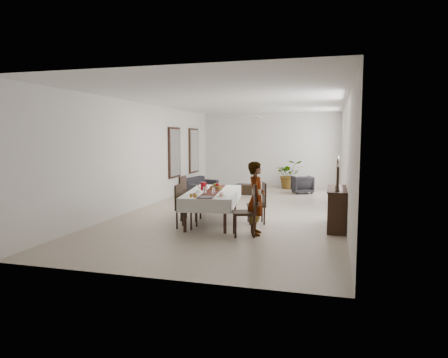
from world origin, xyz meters
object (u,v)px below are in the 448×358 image
(woman, at_px, (256,198))
(sideboard_body, at_px, (337,209))
(sofa, at_px, (199,185))
(dining_table_top, at_px, (213,193))
(red_pitcher, at_px, (204,186))

(woman, relative_size, sideboard_body, 1.06)
(sideboard_body, distance_m, sofa, 7.26)
(dining_table_top, distance_m, red_pitcher, 0.34)
(dining_table_top, distance_m, woman, 1.67)
(sideboard_body, bearing_deg, dining_table_top, -177.94)
(red_pitcher, xyz_separation_m, woman, (1.60, -1.14, -0.08))
(red_pitcher, distance_m, sofa, 5.43)
(dining_table_top, xyz_separation_m, sideboard_body, (3.05, 0.11, -0.29))
(dining_table_top, xyz_separation_m, red_pitcher, (-0.28, 0.12, 0.14))
(sideboard_body, relative_size, sofa, 0.77)
(woman, xyz_separation_m, sofa, (-3.46, 6.21, -0.52))
(dining_table_top, height_order, red_pitcher, red_pitcher)
(woman, bearing_deg, sideboard_body, -65.65)
(sideboard_body, height_order, sofa, sideboard_body)
(dining_table_top, bearing_deg, red_pitcher, 149.04)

